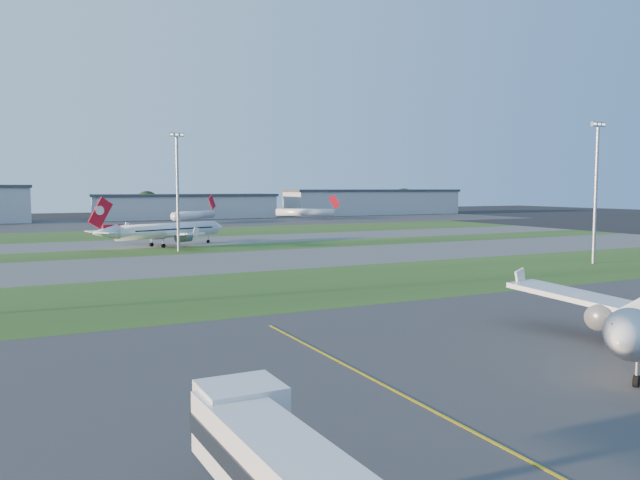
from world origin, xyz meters
TOP-DOWN VIEW (x-y plane):
  - ground at (0.00, 0.00)m, footprint 700.00×700.00m
  - apron_near at (0.00, 0.00)m, footprint 300.00×70.00m
  - grass_strip_a at (0.00, 52.00)m, footprint 300.00×34.00m
  - taxiway_a at (0.00, 85.00)m, footprint 300.00×32.00m
  - grass_strip_b at (0.00, 110.00)m, footprint 300.00×18.00m
  - taxiway_b at (0.00, 132.00)m, footprint 300.00×26.00m
  - grass_strip_c at (0.00, 165.00)m, footprint 300.00×40.00m
  - apron_far at (0.00, 225.00)m, footprint 400.00×80.00m
  - yellow_line at (5.00, 0.00)m, footprint 0.25×60.00m
  - airliner_taxiing at (15.53, 121.04)m, footprint 32.25×27.38m
  - mini_jet_near at (47.81, 215.80)m, footprint 23.07×19.65m
  - mini_jet_far at (99.77, 222.18)m, footprint 24.55×17.64m
  - light_mast_centre at (15.00, 108.00)m, footprint 3.20×0.70m
  - light_mast_east at (78.00, 52.00)m, footprint 3.20×0.70m
  - hangar_east at (55.00, 255.00)m, footprint 81.60×23.00m
  - hangar_far_east at (155.00, 255.00)m, footprint 96.90×23.00m
  - tree_mid_west at (-20.00, 266.00)m, footprint 9.90×9.90m
  - tree_mid_east at (40.00, 269.00)m, footprint 11.55×11.55m
  - tree_east at (115.00, 267.00)m, footprint 10.45×10.45m
  - tree_far_east at (185.00, 271.00)m, footprint 12.65×12.65m

SIDE VIEW (x-z plane):
  - ground at x=0.00m, z-range 0.00..0.00m
  - yellow_line at x=5.00m, z-range -0.01..0.01m
  - apron_near at x=0.00m, z-range 0.00..0.01m
  - grass_strip_a at x=0.00m, z-range 0.00..0.01m
  - taxiway_a at x=0.00m, z-range 0.00..0.01m
  - grass_strip_b at x=0.00m, z-range 0.00..0.01m
  - taxiway_b at x=0.00m, z-range 0.00..0.01m
  - grass_strip_c at x=0.00m, z-range 0.00..0.01m
  - apron_far at x=0.00m, z-range 0.00..0.01m
  - mini_jet_near at x=47.81m, z-range -1.46..8.02m
  - mini_jet_far at x=99.77m, z-range -1.46..8.02m
  - airliner_taxiing at x=15.53m, z-range -1.58..9.05m
  - hangar_east at x=55.00m, z-range 0.04..11.24m
  - tree_mid_west at x=-20.00m, z-range 0.44..11.24m
  - tree_east at x=115.00m, z-range 0.46..11.86m
  - hangar_far_east at x=155.00m, z-range 0.04..13.24m
  - tree_mid_east at x=40.00m, z-range 0.51..13.11m
  - tree_far_east at x=185.00m, z-range 0.56..14.36m
  - light_mast_centre at x=15.00m, z-range 1.91..27.71m
  - light_mast_east at x=78.00m, z-range 1.91..27.71m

